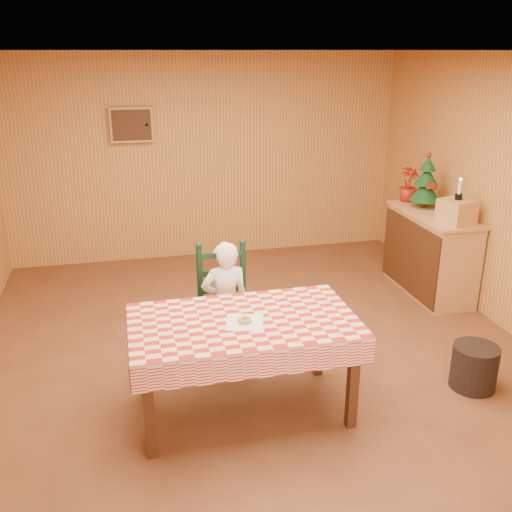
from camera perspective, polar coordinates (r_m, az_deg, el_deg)
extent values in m
plane|color=brown|center=(5.09, 0.53, -10.87)|extent=(6.00, 6.00, 0.00)
cube|color=#C98E48|center=(7.43, -5.06, 9.75)|extent=(5.00, 0.10, 2.60)
cube|color=#B67243|center=(4.37, 0.64, 19.86)|extent=(5.00, 6.00, 0.10)
cube|color=tan|center=(7.23, -12.34, 12.71)|extent=(0.52, 0.08, 0.42)
cube|color=#452512|center=(7.19, -12.33, 12.67)|extent=(0.46, 0.02, 0.36)
sphere|color=black|center=(7.18, -10.85, 12.76)|extent=(0.04, 0.04, 0.04)
cube|color=#452512|center=(4.17, -1.28, -6.97)|extent=(1.60, 0.90, 0.06)
cube|color=#452512|center=(3.97, -10.63, -15.15)|extent=(0.07, 0.07, 0.69)
cube|color=#452512|center=(4.24, 9.65, -12.59)|extent=(0.07, 0.07, 0.69)
cube|color=#452512|center=(4.60, -11.17, -9.92)|extent=(0.07, 0.07, 0.69)
cube|color=#452512|center=(4.83, 6.27, -8.07)|extent=(0.07, 0.07, 0.69)
cube|color=red|center=(4.15, -1.28, -6.48)|extent=(1.64, 0.94, 0.02)
cube|color=red|center=(3.79, 0.25, -10.92)|extent=(1.64, 0.02, 0.18)
cube|color=red|center=(4.61, -2.50, -5.06)|extent=(1.64, 0.02, 0.18)
cube|color=#305426|center=(4.12, -12.61, -8.74)|extent=(0.02, 0.94, 0.18)
cube|color=#305426|center=(4.42, 9.25, -6.47)|extent=(0.02, 0.94, 0.18)
cube|color=black|center=(4.94, -3.04, -6.23)|extent=(0.44, 0.40, 0.04)
cylinder|color=black|center=(4.87, -4.86, -9.68)|extent=(0.04, 0.04, 0.41)
cylinder|color=black|center=(4.93, -0.43, -9.21)|extent=(0.04, 0.04, 0.41)
cylinder|color=black|center=(5.16, -5.44, -7.86)|extent=(0.04, 0.04, 0.41)
cylinder|color=black|center=(5.22, -1.27, -7.44)|extent=(0.04, 0.04, 0.41)
cylinder|color=black|center=(4.93, -5.64, -2.25)|extent=(0.05, 0.05, 0.60)
sphere|color=black|center=(4.83, -5.76, 1.05)|extent=(0.06, 0.06, 0.06)
cylinder|color=black|center=(4.99, -1.32, -1.88)|extent=(0.05, 0.05, 0.60)
sphere|color=black|center=(4.89, -1.35, 1.38)|extent=(0.06, 0.06, 0.06)
cube|color=black|center=(5.01, -3.44, -3.34)|extent=(0.38, 0.03, 0.05)
cube|color=black|center=(4.95, -3.48, -1.64)|extent=(0.38, 0.03, 0.05)
cube|color=black|center=(4.89, -3.51, 0.11)|extent=(0.38, 0.03, 0.05)
imported|color=white|center=(4.88, -3.07, -4.84)|extent=(0.41, 0.27, 1.12)
cube|color=white|center=(4.10, -1.13, -6.64)|extent=(0.32, 0.32, 0.00)
torus|color=#C29345|center=(4.09, -1.14, -6.41)|extent=(0.10, 0.10, 0.03)
cube|color=tan|center=(6.66, 17.04, 0.14)|extent=(0.50, 1.20, 0.90)
cube|color=tan|center=(6.52, 17.45, 3.99)|extent=(0.54, 1.24, 0.03)
cube|color=#452512|center=(6.53, 15.07, -0.03)|extent=(0.02, 1.20, 0.80)
cube|color=tan|center=(6.16, 19.43, 4.21)|extent=(0.37, 0.37, 0.25)
cylinder|color=#452512|center=(6.72, 16.44, 5.03)|extent=(0.04, 0.04, 0.08)
cone|color=#0C3817|center=(6.68, 16.58, 6.35)|extent=(0.34, 0.34, 0.24)
cone|color=#0C3817|center=(6.65, 16.71, 7.69)|extent=(0.26, 0.26, 0.20)
cone|color=#0C3817|center=(6.62, 16.83, 8.87)|extent=(0.18, 0.18, 0.16)
sphere|color=maroon|center=(6.60, 16.91, 9.64)|extent=(0.06, 0.06, 0.06)
cube|color=maroon|center=(6.53, 17.13, 6.71)|extent=(0.10, 0.02, 0.06)
sphere|color=maroon|center=(6.66, 17.45, 6.49)|extent=(0.04, 0.04, 0.04)
sphere|color=maroon|center=(6.67, 15.92, 7.27)|extent=(0.04, 0.04, 0.04)
sphere|color=maroon|center=(6.73, 16.67, 8.20)|extent=(0.04, 0.04, 0.04)
imported|color=maroon|center=(6.91, 15.00, 6.91)|extent=(0.23, 0.23, 0.39)
cylinder|color=black|center=(6.12, 19.60, 5.61)|extent=(0.07, 0.07, 0.06)
cylinder|color=white|center=(6.10, 19.70, 6.52)|extent=(0.03, 0.03, 0.14)
sphere|color=orange|center=(6.08, 19.79, 7.27)|extent=(0.02, 0.02, 0.02)
cylinder|color=black|center=(5.03, 20.98, -10.32)|extent=(0.47, 0.47, 0.37)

